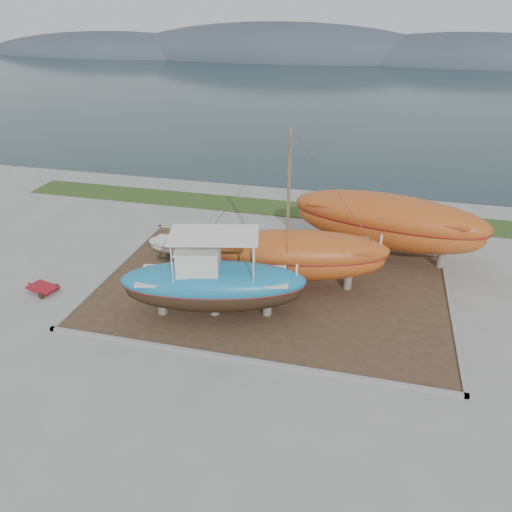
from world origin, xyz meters
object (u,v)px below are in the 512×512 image
(blue_caique, at_px, (213,275))
(white_dinghy, at_px, (186,247))
(red_trailer, at_px, (43,289))
(orange_bare_hull, at_px, (386,227))
(orange_sailboat, at_px, (298,213))

(blue_caique, distance_m, white_dinghy, 6.60)
(blue_caique, relative_size, red_trailer, 3.91)
(orange_bare_hull, bearing_deg, white_dinghy, -153.87)
(white_dinghy, xyz_separation_m, orange_sailboat, (6.91, -1.84, 3.57))
(orange_sailboat, distance_m, red_trailer, 13.97)
(blue_caique, height_order, white_dinghy, blue_caique)
(white_dinghy, bearing_deg, blue_caique, -64.00)
(orange_sailboat, relative_size, orange_bare_hull, 0.85)
(orange_sailboat, height_order, orange_bare_hull, orange_sailboat)
(white_dinghy, relative_size, orange_sailboat, 0.46)
(orange_sailboat, bearing_deg, orange_bare_hull, 36.25)
(red_trailer, bearing_deg, white_dinghy, 58.22)
(white_dinghy, relative_size, red_trailer, 1.95)
(orange_sailboat, bearing_deg, red_trailer, -175.02)
(blue_caique, xyz_separation_m, orange_bare_hull, (7.84, 8.39, -0.28))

